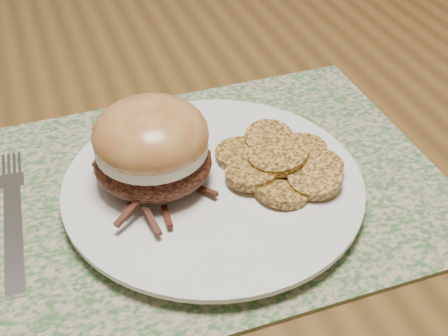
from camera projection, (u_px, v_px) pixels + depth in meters
The scene contains 5 objects.
placemat at pixel (204, 189), 0.59m from camera, with size 0.45×0.33×0.00m, color #386232.
dinner_plate at pixel (213, 188), 0.58m from camera, with size 0.26×0.26×0.02m, color white.
pork_sandwich at pixel (152, 147), 0.55m from camera, with size 0.14×0.13×0.08m.
roasted_potatoes at pixel (282, 162), 0.58m from camera, with size 0.13×0.13×0.03m.
fork at pixel (13, 215), 0.56m from camera, with size 0.03×0.19×0.00m.
Camera 1 is at (0.08, -0.62, 1.14)m, focal length 50.00 mm.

